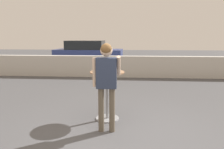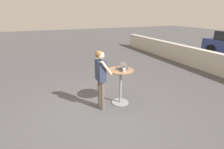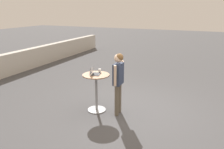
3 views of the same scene
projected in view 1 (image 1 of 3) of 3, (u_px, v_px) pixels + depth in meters
The scene contains 7 objects.
ground_plane at pixel (124, 137), 3.95m from camera, with size 50.00×50.00×0.00m, color #4C4C4F.
pavement_kerb at pixel (127, 67), 9.70m from camera, with size 17.36×0.35×0.94m.
cafe_table at pixel (107, 89), 4.71m from camera, with size 0.74×0.74×1.06m.
laptop at pixel (107, 69), 4.67m from camera, with size 0.35×0.31×0.21m.
coffee_mug at pixel (117, 69), 4.61m from camera, with size 0.11×0.07×0.10m.
standing_person at pixel (106, 77), 4.01m from camera, with size 0.52×0.38×1.68m.
parked_car_near_street at pixel (88, 53), 13.52m from camera, with size 4.18×1.94×1.53m.
Camera 1 is at (0.07, -3.69, 1.81)m, focal length 35.00 mm.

